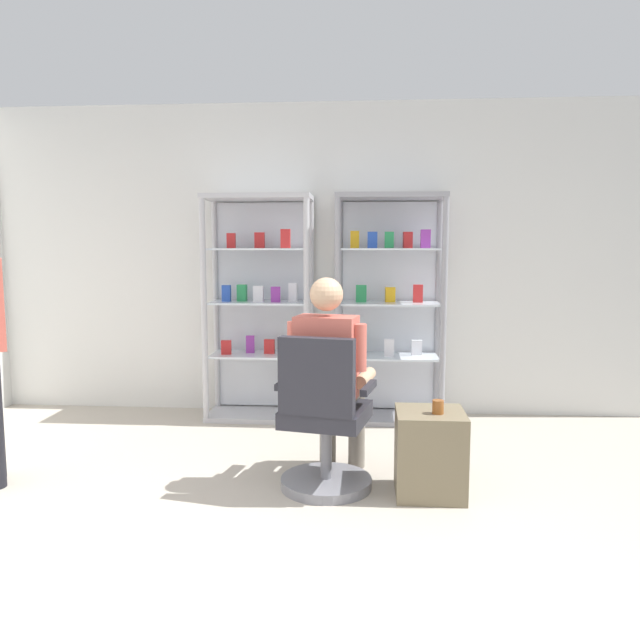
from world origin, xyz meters
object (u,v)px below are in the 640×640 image
office_chair (324,427)px  storage_crate (430,453)px  display_cabinet_left (261,306)px  display_cabinet_right (389,306)px  tea_glass (438,407)px  seated_shopkeeper (331,370)px

office_chair → storage_crate: size_ratio=1.90×
display_cabinet_left → office_chair: size_ratio=1.98×
display_cabinet_right → tea_glass: size_ratio=23.68×
office_chair → tea_glass: (0.67, -0.04, 0.15)m
office_chair → tea_glass: 0.69m
seated_shopkeeper → tea_glass: (0.64, -0.20, -0.17)m
display_cabinet_left → storage_crate: size_ratio=3.77×
display_cabinet_left → seated_shopkeeper: (0.69, -1.47, -0.25)m
display_cabinet_right → tea_glass: bearing=-82.2°
office_chair → seated_shopkeeper: seated_shopkeeper is taller
display_cabinet_left → storage_crate: display_cabinet_left is taller
seated_shopkeeper → storage_crate: (0.60, -0.16, -0.46)m
seated_shopkeeper → tea_glass: bearing=-17.6°
seated_shopkeeper → display_cabinet_left: bearing=115.2°
office_chair → storage_crate: bearing=0.3°
display_cabinet_left → display_cabinet_right: (1.10, -0.00, 0.01)m
office_chair → tea_glass: size_ratio=11.97×
storage_crate → display_cabinet_left: bearing=128.4°
display_cabinet_left → display_cabinet_right: 1.10m
tea_glass → display_cabinet_left: bearing=128.5°
seated_shopkeeper → tea_glass: seated_shopkeeper is taller
display_cabinet_left → seated_shopkeeper: 1.65m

